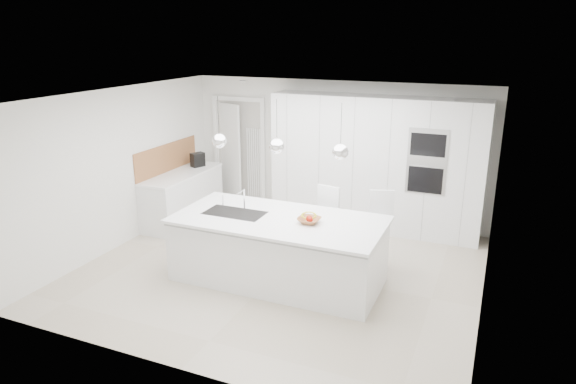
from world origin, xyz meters
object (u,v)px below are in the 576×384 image
at_px(bar_stool_left, 325,226).
at_px(bar_stool_right, 378,231).
at_px(fruit_bowl, 309,220).
at_px(espresso_machine, 198,160).
at_px(island_base, 278,252).

xyz_separation_m(bar_stool_left, bar_stool_right, (0.76, 0.12, -0.00)).
relative_size(fruit_bowl, bar_stool_left, 0.26).
distance_m(fruit_bowl, bar_stool_left, 0.87).
relative_size(espresso_machine, bar_stool_left, 0.23).
bearing_deg(fruit_bowl, island_base, -174.89).
relative_size(fruit_bowl, bar_stool_right, 0.27).
distance_m(espresso_machine, bar_stool_right, 3.87).
xyz_separation_m(espresso_machine, bar_stool_right, (3.69, -1.07, -0.46)).
relative_size(fruit_bowl, espresso_machine, 1.16).
distance_m(fruit_bowl, espresso_machine, 3.57).
height_order(island_base, bar_stool_right, bar_stool_right).
distance_m(espresso_machine, bar_stool_left, 3.19).
relative_size(bar_stool_left, bar_stool_right, 1.00).
xyz_separation_m(island_base, fruit_bowl, (0.44, 0.04, 0.51)).
relative_size(island_base, bar_stool_left, 2.47).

